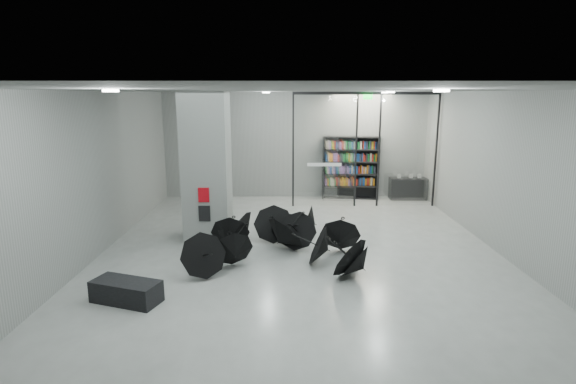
{
  "coord_description": "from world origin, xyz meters",
  "views": [
    {
      "loc": [
        -0.36,
        -9.84,
        3.92
      ],
      "look_at": [
        -0.3,
        1.5,
        1.4
      ],
      "focal_mm": 27.56,
      "sensor_mm": 36.0,
      "label": 1
    }
  ],
  "objects_px": {
    "bookshelf": "(351,168)",
    "shop_counter": "(408,189)",
    "column": "(207,167)",
    "bench": "(126,291)",
    "umbrella_cluster": "(284,243)"
  },
  "relations": [
    {
      "from": "bench",
      "to": "bookshelf",
      "type": "xyz_separation_m",
      "value": [
        5.56,
        8.7,
        0.97
      ]
    },
    {
      "from": "bench",
      "to": "column",
      "type": "bearing_deg",
      "value": 95.78
    },
    {
      "from": "bookshelf",
      "to": "shop_counter",
      "type": "bearing_deg",
      "value": 3.38
    },
    {
      "from": "column",
      "to": "bench",
      "type": "distance_m",
      "value": 4.44
    },
    {
      "from": "bookshelf",
      "to": "shop_counter",
      "type": "relative_size",
      "value": 1.73
    },
    {
      "from": "shop_counter",
      "to": "umbrella_cluster",
      "type": "relative_size",
      "value": 0.29
    },
    {
      "from": "column",
      "to": "umbrella_cluster",
      "type": "xyz_separation_m",
      "value": [
        2.08,
        -1.45,
        -1.7
      ]
    },
    {
      "from": "bench",
      "to": "umbrella_cluster",
      "type": "xyz_separation_m",
      "value": [
        3.01,
        2.5,
        0.09
      ]
    },
    {
      "from": "shop_counter",
      "to": "bench",
      "type": "bearing_deg",
      "value": -131.22
    },
    {
      "from": "column",
      "to": "shop_counter",
      "type": "relative_size",
      "value": 2.92
    },
    {
      "from": "column",
      "to": "umbrella_cluster",
      "type": "height_order",
      "value": "column"
    },
    {
      "from": "column",
      "to": "bookshelf",
      "type": "height_order",
      "value": "column"
    },
    {
      "from": "umbrella_cluster",
      "to": "bench",
      "type": "bearing_deg",
      "value": -140.32
    },
    {
      "from": "bench",
      "to": "bookshelf",
      "type": "relative_size",
      "value": 0.56
    },
    {
      "from": "column",
      "to": "bench",
      "type": "xyz_separation_m",
      "value": [
        -0.93,
        -3.95,
        -1.79
      ]
    }
  ]
}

